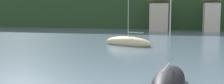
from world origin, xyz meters
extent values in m
cube|color=#264223|center=(0.00, 112.03, 7.67)|extent=(352.00, 42.49, 15.34)
ellipsoid|color=#2D4C28|center=(-24.87, 122.65, 5.37)|extent=(246.40, 29.75, 37.82)
cube|color=#BCB29E|center=(0.00, 85.42, 3.36)|extent=(4.38, 5.27, 6.72)
cube|color=beige|center=(12.13, 85.34, 3.38)|extent=(3.39, 5.13, 6.76)
ellipsoid|color=black|center=(3.71, 34.27, 0.41)|extent=(2.69, 6.86, 1.81)
cylinder|color=#B7B7BC|center=(3.71, 34.27, 4.06)|extent=(0.08, 0.08, 6.32)
cylinder|color=#ADADB2|center=(3.56, 32.85, 1.66)|extent=(0.37, 2.84, 0.07)
ellipsoid|color=#CCBC8E|center=(-2.63, 55.51, 0.40)|extent=(7.81, 4.79, 1.79)
cylinder|color=#B7B7BC|center=(-2.63, 55.51, 5.23)|extent=(0.09, 0.09, 8.66)
cylinder|color=#ADADB2|center=(-1.47, 55.05, 1.93)|extent=(2.36, 1.01, 0.08)
camera|label=1|loc=(4.08, 16.29, 5.06)|focal=44.33mm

